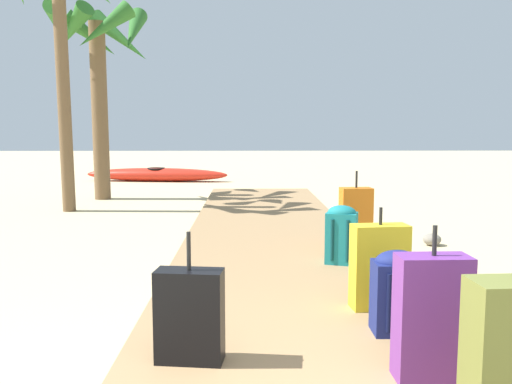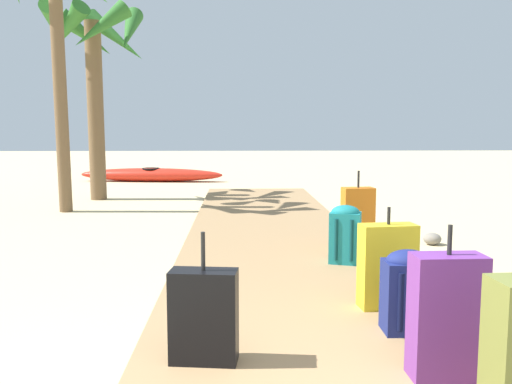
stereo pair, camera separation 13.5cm
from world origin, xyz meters
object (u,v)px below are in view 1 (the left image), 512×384
at_px(backpack_teal, 341,233).
at_px(suitcase_purple, 432,318).
at_px(suitcase_black, 190,316).
at_px(suitcase_orange, 356,218).
at_px(kayak, 157,175).
at_px(backpack_navy, 397,290).
at_px(suitcase_yellow, 379,267).
at_px(palm_tree_far_left, 99,52).

distance_m(backpack_teal, suitcase_purple, 2.47).
relative_size(suitcase_black, suitcase_purple, 0.91).
bearing_deg(suitcase_orange, kayak, 112.81).
distance_m(backpack_teal, backpack_navy, 1.82).
bearing_deg(suitcase_purple, suitcase_yellow, 89.61).
relative_size(backpack_navy, kayak, 0.14).
xyz_separation_m(backpack_navy, kayak, (-3.42, 11.17, -0.18)).
bearing_deg(suitcase_orange, suitcase_yellow, -96.53).
bearing_deg(backpack_teal, suitcase_purple, -89.14).
relative_size(suitcase_yellow, kayak, 0.19).
bearing_deg(backpack_navy, kayak, 107.02).
bearing_deg(suitcase_purple, backpack_navy, 89.89).
relative_size(suitcase_orange, kayak, 0.22).
bearing_deg(backpack_navy, palm_tree_far_left, 117.37).
height_order(suitcase_purple, kayak, suitcase_purple).
bearing_deg(suitcase_orange, palm_tree_far_left, 129.44).
bearing_deg(backpack_teal, palm_tree_far_left, 124.13).
height_order(suitcase_black, kayak, suitcase_black).
xyz_separation_m(suitcase_black, kayak, (-2.13, 11.58, -0.16)).
bearing_deg(palm_tree_far_left, suitcase_orange, -50.56).
bearing_deg(suitcase_purple, kayak, 106.13).
bearing_deg(palm_tree_far_left, kayak, 83.16).
height_order(suitcase_orange, backpack_navy, suitcase_orange).
distance_m(suitcase_orange, suitcase_purple, 3.14).
bearing_deg(suitcase_yellow, backpack_navy, -90.77).
xyz_separation_m(backpack_teal, palm_tree_far_left, (-3.83, 5.64, 2.52)).
distance_m(suitcase_yellow, suitcase_black, 1.58).
bearing_deg(backpack_navy, suitcase_black, -162.45).
bearing_deg(suitcase_yellow, palm_tree_far_left, 119.03).
bearing_deg(backpack_teal, suitcase_yellow, -88.07).
relative_size(suitcase_yellow, suitcase_orange, 0.87).
xyz_separation_m(suitcase_black, backpack_navy, (1.29, 0.41, 0.02)).
relative_size(suitcase_black, kayak, 0.19).
xyz_separation_m(backpack_teal, backpack_navy, (0.04, -1.82, -0.02)).
bearing_deg(backpack_teal, backpack_navy, -88.79).
distance_m(suitcase_yellow, backpack_teal, 1.33).
height_order(suitcase_orange, kayak, suitcase_orange).
bearing_deg(suitcase_black, palm_tree_far_left, 108.12).
relative_size(suitcase_orange, suitcase_purple, 1.05).
distance_m(suitcase_yellow, kayak, 11.22).
xyz_separation_m(suitcase_yellow, backpack_navy, (-0.01, -0.49, -0.03)).
xyz_separation_m(suitcase_yellow, palm_tree_far_left, (-3.87, 6.97, 2.51)).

